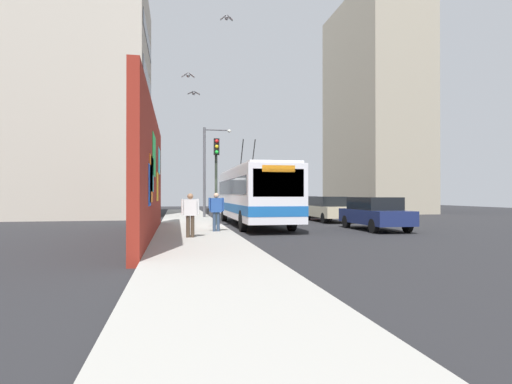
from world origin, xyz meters
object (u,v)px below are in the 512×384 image
object	(u,v)px
city_bus	(253,194)
traffic_light	(216,167)
parked_car_champagne	(327,208)
street_lamp	(208,165)
pedestrian_at_curb	(216,209)
pedestrian_near_wall	(190,212)
parked_car_navy	(375,213)
parked_car_dark_gray	(284,204)
parked_car_red	(302,206)

from	to	relation	value
city_bus	traffic_light	xyz separation A→B (m)	(-1.39, 2.15, 1.36)
parked_car_champagne	street_lamp	world-z (taller)	street_lamp
traffic_light	pedestrian_at_curb	bearing A→B (deg)	174.41
parked_car_champagne	pedestrian_at_curb	distance (m)	10.67
pedestrian_near_wall	street_lamp	distance (m)	14.03
pedestrian_near_wall	traffic_light	size ratio (longest dim) A/B	0.36
parked_car_navy	pedestrian_at_curb	world-z (taller)	pedestrian_at_curb
parked_car_navy	traffic_light	world-z (taller)	traffic_light
street_lamp	parked_car_dark_gray	bearing A→B (deg)	-46.62
pedestrian_near_wall	parked_car_dark_gray	bearing A→B (deg)	-23.39
parked_car_dark_gray	parked_car_champagne	bearing A→B (deg)	-180.00
parked_car_champagne	street_lamp	xyz separation A→B (m)	(3.96, 7.21, 2.92)
pedestrian_near_wall	pedestrian_at_curb	size ratio (longest dim) A/B	0.98
parked_car_red	parked_car_dark_gray	world-z (taller)	same
parked_car_dark_gray	street_lamp	size ratio (longest dim) A/B	0.71
city_bus	parked_car_navy	xyz separation A→B (m)	(-4.12, -5.20, -0.92)
pedestrian_at_curb	street_lamp	xyz separation A→B (m)	(11.34, -0.49, 2.66)
parked_car_champagne	traffic_light	size ratio (longest dim) A/B	1.08
parked_car_red	pedestrian_at_curb	bearing A→B (deg)	148.91
parked_car_champagne	pedestrian_near_wall	world-z (taller)	pedestrian_near_wall
city_bus	parked_car_dark_gray	world-z (taller)	city_bus
parked_car_red	parked_car_dark_gray	bearing A→B (deg)	0.00
parked_car_navy	parked_car_dark_gray	size ratio (longest dim) A/B	1.04
parked_car_dark_gray	street_lamp	world-z (taller)	street_lamp
city_bus	parked_car_dark_gray	distance (m)	14.13
traffic_light	parked_car_navy	bearing A→B (deg)	-110.32
parked_car_navy	parked_car_red	bearing A→B (deg)	0.00
city_bus	traffic_light	size ratio (longest dim) A/B	2.70
parked_car_dark_gray	parked_car_red	bearing A→B (deg)	-180.00
street_lamp	parked_car_navy	bearing A→B (deg)	-145.27
parked_car_red	pedestrian_at_curb	size ratio (longest dim) A/B	2.75
parked_car_champagne	parked_car_dark_gray	world-z (taller)	same
parked_car_dark_gray	pedestrian_near_wall	xyz separation A→B (m)	(-20.49, 8.86, 0.25)
parked_car_champagne	parked_car_red	world-z (taller)	same
parked_car_navy	parked_car_red	world-z (taller)	same
parked_car_navy	parked_car_champagne	world-z (taller)	same
parked_car_navy	traffic_light	xyz separation A→B (m)	(2.72, 7.35, 2.29)
parked_car_dark_gray	traffic_light	bearing A→B (deg)	153.12
parked_car_navy	parked_car_red	xyz separation A→B (m)	(11.84, 0.00, -0.00)
parked_car_red	street_lamp	bearing A→B (deg)	101.28
parked_car_dark_gray	traffic_light	distance (m)	16.42
pedestrian_at_curb	city_bus	bearing A→B (deg)	-26.40
city_bus	parked_car_navy	world-z (taller)	city_bus
parked_car_navy	parked_car_red	size ratio (longest dim) A/B	1.02
parked_car_navy	pedestrian_at_curb	bearing A→B (deg)	96.93
parked_car_champagne	traffic_light	distance (m)	8.55
traffic_light	street_lamp	bearing A→B (deg)	-1.02
city_bus	parked_car_red	bearing A→B (deg)	-33.94
parked_car_navy	parked_car_dark_gray	distance (m)	17.22
traffic_light	street_lamp	world-z (taller)	street_lamp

